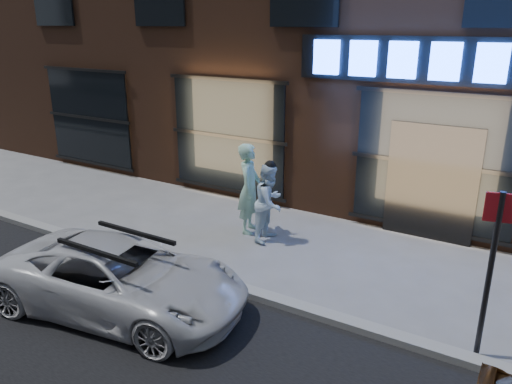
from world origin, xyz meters
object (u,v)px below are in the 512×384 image
(man_bowtie, at_px, (249,188))
(white_suv, at_px, (120,278))
(man_cap, at_px, (270,202))
(sign_post, at_px, (492,261))

(man_bowtie, height_order, white_suv, man_bowtie)
(man_bowtie, xyz_separation_m, man_cap, (0.59, -0.16, -0.15))
(man_bowtie, relative_size, man_cap, 1.19)
(white_suv, xyz_separation_m, sign_post, (4.95, 1.65, 0.86))
(man_cap, height_order, white_suv, man_cap)
(sign_post, bearing_deg, man_bowtie, 144.12)
(man_cap, bearing_deg, sign_post, -115.76)
(man_bowtie, bearing_deg, white_suv, 162.08)
(man_bowtie, relative_size, sign_post, 0.82)
(man_bowtie, height_order, man_cap, man_bowtie)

